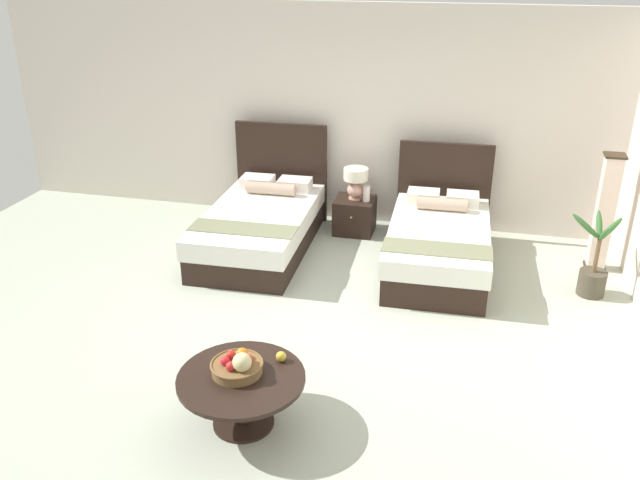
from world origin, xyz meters
name	(u,v)px	position (x,y,z in m)	size (l,w,h in m)	color
ground_plane	(314,325)	(0.00, 0.00, -0.01)	(9.98, 9.30, 0.02)	#B1B9A5
wall_back	(368,117)	(0.00, 2.85, 1.39)	(9.98, 0.12, 2.79)	silver
bed_near_window	(261,224)	(-1.07, 1.61, 0.30)	(1.26, 2.23, 1.31)	black
bed_near_corner	(438,242)	(1.06, 1.61, 0.30)	(1.19, 2.12, 1.20)	black
nightstand	(355,215)	(-0.05, 2.35, 0.23)	(0.50, 0.49, 0.45)	black
table_lamp	(356,181)	(-0.05, 2.37, 0.69)	(0.31, 0.31, 0.40)	tan
vase	(366,193)	(0.10, 2.31, 0.55)	(0.09, 0.09, 0.21)	silver
coffee_table	(242,386)	(-0.18, -1.55, 0.35)	(0.97, 0.97, 0.44)	black
fruit_bowl	(238,365)	(-0.21, -1.51, 0.51)	(0.40, 0.40, 0.21)	brown
loose_apple	(281,357)	(0.06, -1.28, 0.48)	(0.08, 0.08, 0.08)	gold
floor_lamp_corner	(604,213)	(2.84, 1.97, 0.68)	(0.22, 0.22, 1.35)	#37291A
potted_palm	(593,272)	(2.70, 1.29, 0.26)	(0.52, 0.57, 0.91)	#474031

